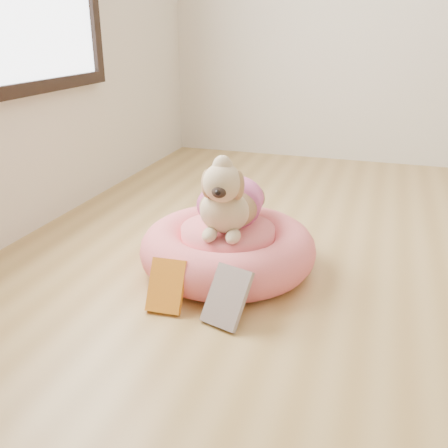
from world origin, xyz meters
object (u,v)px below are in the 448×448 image
(pet_bed, at_px, (228,249))
(book_white, at_px, (227,297))
(dog, at_px, (229,188))
(book_yellow, at_px, (166,286))

(pet_bed, distance_m, book_white, 0.39)
(dog, relative_size, book_white, 2.16)
(dog, distance_m, book_yellow, 0.46)
(dog, height_order, book_white, dog)
(book_yellow, distance_m, book_white, 0.23)
(book_yellow, relative_size, book_white, 0.91)
(book_yellow, bearing_deg, dog, 69.57)
(pet_bed, xyz_separation_m, dog, (0.00, 0.00, 0.26))
(book_yellow, xyz_separation_m, book_white, (0.23, -0.01, 0.00))
(pet_bed, xyz_separation_m, book_white, (0.12, -0.37, 0.00))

